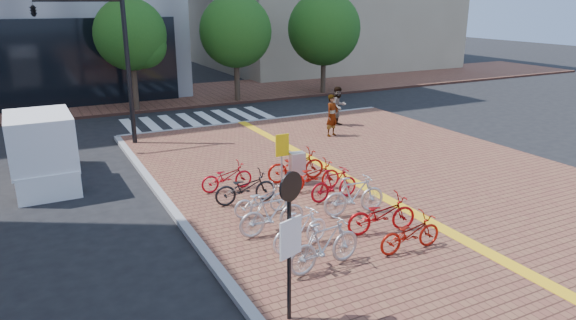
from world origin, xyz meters
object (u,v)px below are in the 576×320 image
bike_0 (325,245)px  bike_2 (272,214)px  bike_11 (296,165)px  box_truck (42,149)px  bike_5 (227,177)px  pedestrian_a (332,115)px  bike_6 (410,233)px  notice_sign (290,229)px  bike_4 (245,188)px  bike_10 (313,176)px  yellow_sign (282,150)px  bike_7 (382,214)px  bike_1 (300,230)px  bike_9 (334,184)px  utility_box (297,168)px  bike_3 (261,200)px  traffic_light_pole (86,38)px  bike_8 (354,195)px  pedestrian_b (338,106)px

bike_0 → bike_2: bike_0 is taller
bike_11 → bike_0: bearing=162.8°
box_truck → bike_5: bearing=-37.4°
pedestrian_a → bike_5: bearing=-166.1°
bike_6 → notice_sign: bearing=108.4°
bike_0 → bike_4: 4.42m
bike_11 → bike_10: bearing=-173.1°
yellow_sign → box_truck: size_ratio=0.39×
bike_6 → bike_7: (0.01, 1.14, 0.05)m
bike_1 → bike_9: size_ratio=1.00×
bike_5 → utility_box: 2.33m
bike_7 → pedestrian_a: size_ratio=1.03×
bike_10 → bike_3: bearing=119.0°
bike_0 → bike_4: (-0.06, 4.42, -0.10)m
bike_5 → box_truck: (-5.07, 3.88, 0.58)m
bike_0 → bike_6: (2.27, -0.19, -0.13)m
bike_6 → bike_3: bearing=33.8°
bike_5 → traffic_light_pole: 8.68m
bike_8 → notice_sign: size_ratio=0.63×
bike_8 → bike_2: bearing=98.1°
bike_9 → notice_sign: bearing=136.7°
pedestrian_a → utility_box: bearing=-151.4°
pedestrian_b → box_truck: box_truck is taller
bike_5 → notice_sign: (-1.42, -7.08, 1.43)m
bike_6 → pedestrian_b: size_ratio=0.92×
bike_3 → pedestrian_a: 9.23m
notice_sign → box_truck: size_ratio=0.68×
bike_0 → bike_3: 3.42m
bike_10 → bike_11: bike_11 is taller
bike_7 → yellow_sign: bearing=17.7°
bike_0 → utility_box: size_ratio=1.84×
bike_0 → utility_box: bike_0 is taller
bike_3 → pedestrian_b: bearing=-45.5°
utility_box → bike_9: bearing=-80.4°
box_truck → notice_sign: bearing=-71.5°
utility_box → yellow_sign: (-0.47, 0.16, 0.64)m
bike_8 → utility_box: bearing=10.2°
bike_2 → box_truck: size_ratio=0.42×
bike_6 → box_truck: 12.34m
bike_8 → bike_10: bearing=8.2°
bike_3 → utility_box: bearing=-51.3°
bike_5 → pedestrian_a: pedestrian_a is taller
bike_11 → traffic_light_pole: (-5.30, 7.35, 3.87)m
pedestrian_b → yellow_sign: bearing=-143.0°
bike_1 → bike_7: (2.30, -0.15, 0.00)m
bike_1 → bike_8: bearing=-74.7°
box_truck → bike_3: bearing=-49.7°
bike_2 → utility_box: bearing=-37.4°
bike_5 → utility_box: utility_box is taller
bike_3 → pedestrian_a: bearing=-46.3°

